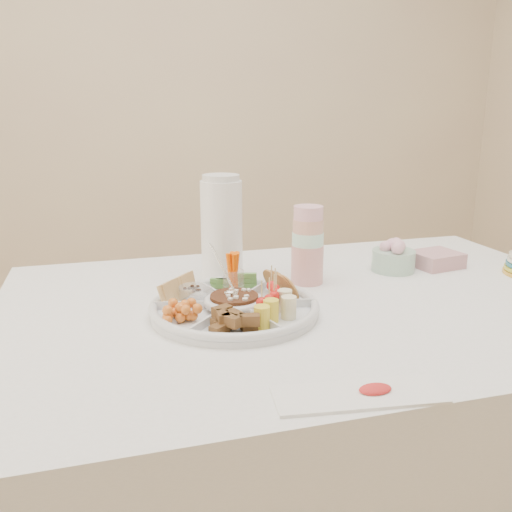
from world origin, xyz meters
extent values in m
cube|color=beige|center=(0.00, 2.00, 1.35)|extent=(4.00, 0.02, 2.70)
cube|color=white|center=(0.00, 0.00, 0.38)|extent=(1.52, 1.02, 0.76)
cylinder|color=silver|center=(-0.21, -0.04, 0.78)|extent=(0.45, 0.45, 0.04)
cylinder|color=#3F220D|center=(-0.21, -0.04, 0.79)|extent=(0.13, 0.13, 0.04)
cylinder|color=#D4EFC1|center=(0.03, 0.14, 0.88)|extent=(0.11, 0.11, 0.24)
cylinder|color=white|center=(-0.18, 0.24, 0.90)|extent=(0.14, 0.14, 0.29)
cylinder|color=#A8D1BA|center=(0.31, 0.17, 0.80)|extent=(0.16, 0.16, 0.09)
cube|color=#CA9199|center=(0.45, 0.18, 0.78)|extent=(0.15, 0.13, 0.04)
cube|color=white|center=(-0.11, -0.45, 0.76)|extent=(0.29, 0.13, 0.01)
camera|label=1|loc=(-0.49, -1.17, 1.21)|focal=38.00mm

